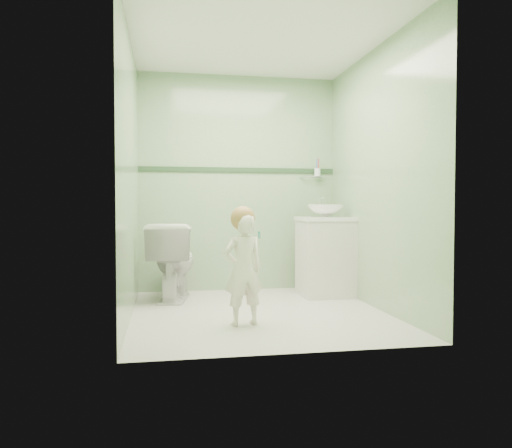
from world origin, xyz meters
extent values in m
plane|color=beige|center=(0.00, 0.00, 0.00)|extent=(2.50, 2.50, 0.00)
cube|color=#80AD7B|center=(0.00, 1.25, 1.20)|extent=(2.20, 0.04, 2.40)
cube|color=#80AD7B|center=(0.00, -1.25, 1.20)|extent=(2.20, 0.04, 2.40)
cube|color=#80AD7B|center=(-1.10, 0.00, 1.20)|extent=(0.04, 2.50, 2.40)
cube|color=#80AD7B|center=(1.10, 0.00, 1.20)|extent=(0.04, 2.50, 2.40)
plane|color=white|center=(0.00, 0.00, 2.40)|extent=(2.50, 2.50, 0.00)
cube|color=#284629|center=(0.00, 1.24, 1.35)|extent=(2.20, 0.02, 0.05)
cube|color=beige|center=(0.84, 0.70, 0.40)|extent=(0.52, 0.50, 0.80)
cube|color=white|center=(0.84, 0.70, 0.81)|extent=(0.54, 0.52, 0.04)
imported|color=white|center=(0.84, 0.70, 0.89)|extent=(0.37, 0.37, 0.13)
cylinder|color=silver|center=(0.84, 0.90, 0.95)|extent=(0.03, 0.03, 0.18)
cylinder|color=silver|center=(0.84, 0.85, 1.03)|extent=(0.02, 0.12, 0.02)
cylinder|color=silver|center=(0.84, 1.20, 1.28)|extent=(0.26, 0.02, 0.02)
cylinder|color=silver|center=(0.90, 1.18, 1.33)|extent=(0.07, 0.07, 0.09)
cylinder|color=red|center=(0.91, 1.18, 1.40)|extent=(0.01, 0.01, 0.17)
cylinder|color=blue|center=(0.88, 1.17, 1.40)|extent=(0.01, 0.01, 0.17)
imported|color=white|center=(-0.74, 0.76, 0.39)|extent=(0.56, 0.82, 0.77)
imported|color=white|center=(-0.21, -0.43, 0.44)|extent=(0.36, 0.28, 0.88)
sphere|color=#A67840|center=(-0.21, -0.40, 0.84)|extent=(0.20, 0.20, 0.20)
cylinder|color=#11827B|center=(-0.10, -0.54, 0.72)|extent=(0.05, 0.14, 0.06)
cube|color=white|center=(-0.17, -0.50, 0.76)|extent=(0.03, 0.03, 0.02)
camera|label=1|loc=(-0.81, -4.30, 0.94)|focal=34.96mm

